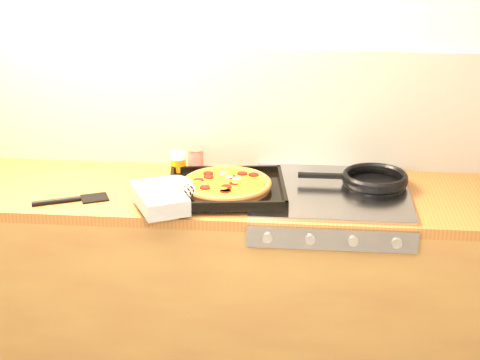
# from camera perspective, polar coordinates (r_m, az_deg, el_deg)

# --- Properties ---
(room_shell) EXTENTS (3.20, 3.20, 3.20)m
(room_shell) POSITION_cam_1_polar(r_m,az_deg,el_deg) (3.07, -1.32, 5.60)
(room_shell) COLOR white
(room_shell) RESTS_ON ground
(counter_run) EXTENTS (3.20, 0.62, 0.90)m
(counter_run) POSITION_cam_1_polar(r_m,az_deg,el_deg) (3.08, -1.83, -8.52)
(counter_run) COLOR olive
(counter_run) RESTS_ON ground
(stovetop) EXTENTS (0.60, 0.56, 0.02)m
(stovetop) POSITION_cam_1_polar(r_m,az_deg,el_deg) (2.86, 7.03, -0.93)
(stovetop) COLOR #9B9AA0
(stovetop) RESTS_ON counter_run
(pizza_on_tray) EXTENTS (0.59, 0.56, 0.08)m
(pizza_on_tray) POSITION_cam_1_polar(r_m,az_deg,el_deg) (2.77, -2.48, -0.64)
(pizza_on_tray) COLOR black
(pizza_on_tray) RESTS_ON stovetop
(frying_pan) EXTENTS (0.43, 0.26, 0.04)m
(frying_pan) POSITION_cam_1_polar(r_m,az_deg,el_deg) (2.92, 10.30, 0.03)
(frying_pan) COLOR black
(frying_pan) RESTS_ON stovetop
(tomato_can) EXTENTS (0.09, 0.09, 0.10)m
(tomato_can) POSITION_cam_1_polar(r_m,az_deg,el_deg) (3.06, -3.49, 1.53)
(tomato_can) COLOR #9C0C0C
(tomato_can) RESTS_ON counter_run
(juice_glass) EXTENTS (0.08, 0.08, 0.11)m
(juice_glass) POSITION_cam_1_polar(r_m,az_deg,el_deg) (3.00, -4.81, 1.21)
(juice_glass) COLOR orange
(juice_glass) RESTS_ON counter_run
(wooden_spoon) EXTENTS (0.30, 0.04, 0.02)m
(wooden_spoon) POSITION_cam_1_polar(r_m,az_deg,el_deg) (3.09, 0.21, 1.00)
(wooden_spoon) COLOR #9A6B41
(wooden_spoon) RESTS_ON counter_run
(black_spatula) EXTENTS (0.28, 0.16, 0.02)m
(black_spatula) POSITION_cam_1_polar(r_m,az_deg,el_deg) (2.83, -12.88, -1.50)
(black_spatula) COLOR black
(black_spatula) RESTS_ON counter_run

